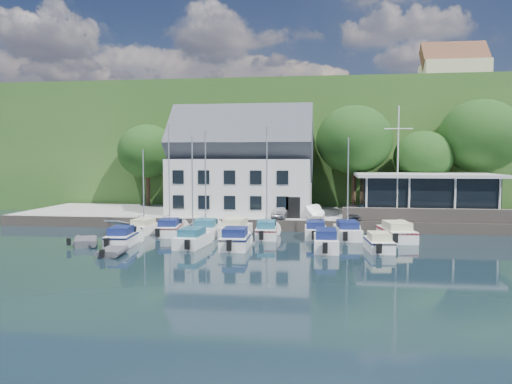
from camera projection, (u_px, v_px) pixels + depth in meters
ground at (303, 256)px, 33.93m from camera, size 180.00×180.00×0.00m
quay at (311, 217)px, 51.18m from camera, size 60.00×13.00×1.00m
quay_face at (309, 226)px, 44.76m from camera, size 60.00×0.30×1.00m
hillside at (317, 150)px, 94.64m from camera, size 160.00×75.00×16.00m
field_patch at (358, 110)px, 100.89m from camera, size 50.00×30.00×0.30m
farmhouse at (454, 74)px, 80.92m from camera, size 10.40×7.00×8.20m
harbor_building at (242, 170)px, 50.81m from camera, size 14.40×8.20×8.70m
club_pavilion at (425, 195)px, 48.03m from camera, size 13.20×7.20×4.10m
seawall at (447, 216)px, 43.45m from camera, size 18.00×0.50×1.20m
gangway at (125, 231)px, 45.06m from camera, size 1.20×6.00×1.40m
car_silver at (281, 212)px, 46.75m from camera, size 1.85×3.60×1.17m
car_white at (312, 211)px, 46.47m from camera, size 2.37×4.07×1.27m
car_dgrey at (352, 212)px, 46.10m from camera, size 1.77×4.14×1.19m
car_blue at (366, 211)px, 46.51m from camera, size 1.63×3.76×1.26m
flagpole at (398, 163)px, 45.25m from camera, size 2.48×0.20×10.33m
tree_0 at (148, 165)px, 58.67m from camera, size 6.97×6.97×9.52m
tree_1 at (216, 165)px, 56.19m from camera, size 7.00×7.00×9.57m
tree_2 at (278, 159)px, 56.13m from camera, size 8.10×8.10×11.07m
tree_3 at (354, 158)px, 53.96m from camera, size 8.25×8.25×11.28m
tree_4 at (423, 171)px, 53.32m from camera, size 6.22×6.22×8.50m
tree_5 at (480, 155)px, 53.03m from camera, size 8.65×8.65×11.82m
boat_r1_0 at (143, 187)px, 43.18m from camera, size 2.64×5.15×8.25m
boat_r1_1 at (169, 185)px, 42.64m from camera, size 2.78×6.04×8.59m
boat_r1_2 at (206, 185)px, 42.11m from camera, size 2.64×6.00×8.75m
boat_r1_3 at (236, 227)px, 41.88m from camera, size 2.76×6.04×1.58m
boat_r1_4 at (267, 185)px, 41.19m from camera, size 2.29×6.05×8.77m
boat_r1_5 at (315, 229)px, 41.36m from camera, size 2.11×5.42×1.43m
boat_r1_6 at (348, 184)px, 40.91m from camera, size 2.70×6.64×8.98m
boat_r1_7 at (396, 231)px, 40.16m from camera, size 3.36×7.00×1.54m
boat_r2_0 at (122, 236)px, 37.74m from camera, size 2.50×5.89×1.48m
boat_r2_1 at (192, 189)px, 37.13m from camera, size 2.45×6.09×8.71m
boat_r2_2 at (236, 238)px, 36.58m from camera, size 2.30×5.66×1.56m
boat_r2_3 at (326, 239)px, 36.05m from camera, size 2.02×6.48×1.52m
boat_r2_4 at (379, 241)px, 35.61m from camera, size 2.28×5.08×1.36m
dinghy_0 at (85, 240)px, 37.92m from camera, size 3.04×3.68×0.74m
dinghy_1 at (112, 251)px, 33.97m from camera, size 1.91×2.90×0.64m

